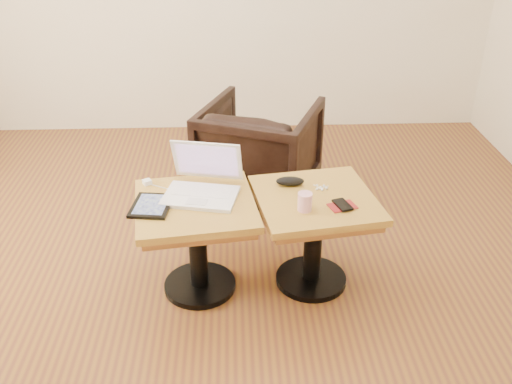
{
  "coord_description": "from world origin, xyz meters",
  "views": [
    {
      "loc": [
        0.09,
        -2.5,
        1.96
      ],
      "look_at": [
        0.2,
        -0.03,
        0.59
      ],
      "focal_mm": 40.0,
      "sensor_mm": 36.0,
      "label": 1
    }
  ],
  "objects_px": {
    "striped_cup": "(305,202)",
    "armchair": "(260,150)",
    "side_table_left": "(196,225)",
    "side_table_right": "(314,219)",
    "laptop": "(203,184)"
  },
  "relations": [
    {
      "from": "striped_cup",
      "to": "armchair",
      "type": "height_order",
      "value": "armchair"
    },
    {
      "from": "side_table_left",
      "to": "striped_cup",
      "type": "relative_size",
      "value": 7.29
    },
    {
      "from": "side_table_right",
      "to": "striped_cup",
      "type": "relative_size",
      "value": 7.39
    },
    {
      "from": "side_table_right",
      "to": "armchair",
      "type": "height_order",
      "value": "armchair"
    },
    {
      "from": "side_table_left",
      "to": "side_table_right",
      "type": "xyz_separation_m",
      "value": [
        0.61,
        0.03,
        0.0
      ]
    },
    {
      "from": "side_table_left",
      "to": "striped_cup",
      "type": "bearing_deg",
      "value": -18.44
    },
    {
      "from": "armchair",
      "to": "striped_cup",
      "type": "bearing_deg",
      "value": 119.98
    },
    {
      "from": "laptop",
      "to": "striped_cup",
      "type": "bearing_deg",
      "value": -8.66
    },
    {
      "from": "side_table_left",
      "to": "striped_cup",
      "type": "distance_m",
      "value": 0.57
    },
    {
      "from": "side_table_left",
      "to": "side_table_right",
      "type": "height_order",
      "value": "same"
    },
    {
      "from": "side_table_left",
      "to": "laptop",
      "type": "height_order",
      "value": "laptop"
    },
    {
      "from": "side_table_right",
      "to": "armchair",
      "type": "distance_m",
      "value": 1.03
    },
    {
      "from": "side_table_right",
      "to": "striped_cup",
      "type": "height_order",
      "value": "striped_cup"
    },
    {
      "from": "side_table_left",
      "to": "armchair",
      "type": "bearing_deg",
      "value": 62.01
    },
    {
      "from": "striped_cup",
      "to": "armchair",
      "type": "relative_size",
      "value": 0.12
    }
  ]
}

